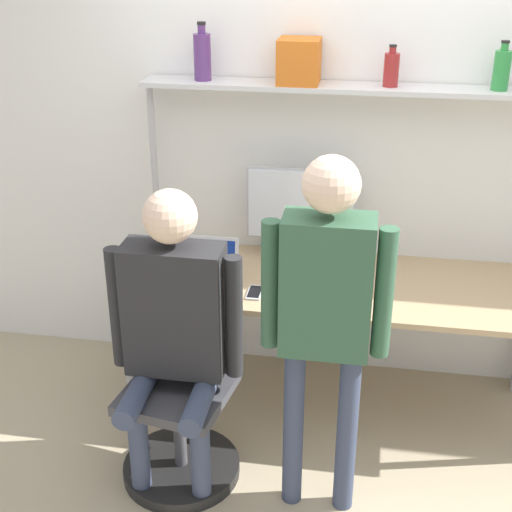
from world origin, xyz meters
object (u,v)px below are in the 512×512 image
person_seated (173,319)px  person_standing (326,300)px  bottle_purple (202,56)px  storage_box (299,61)px  monitor (301,209)px  laptop (208,272)px  cell_phone (255,293)px  bottle_green (502,69)px  bottle_red (391,69)px  office_chair (183,418)px

person_seated → person_standing: size_ratio=0.87×
bottle_purple → storage_box: size_ratio=1.31×
monitor → person_standing: bearing=-78.0°
laptop → cell_phone: laptop is taller
bottle_purple → bottle_green: bottle_purple is taller
person_standing → storage_box: storage_box is taller
laptop → bottle_purple: 1.09m
storage_box → person_standing: bearing=-76.8°
bottle_green → cell_phone: bearing=-157.4°
storage_box → bottle_purple: bearing=180.0°
laptop → storage_box: 1.14m
cell_phone → bottle_red: bottle_red is taller
cell_phone → person_standing: (0.39, -0.58, 0.30)m
office_chair → person_seated: bearing=-98.6°
cell_phone → office_chair: 0.70m
monitor → storage_box: (-0.03, 0.03, 0.77)m
person_standing → monitor: bearing=102.0°
bottle_green → storage_box: 0.96m
storage_box → monitor: bearing=-42.1°
office_chair → storage_box: (0.41, 0.92, 1.51)m
laptop → bottle_green: 1.72m
office_chair → bottle_purple: bearing=94.8°
monitor → bottle_red: (0.42, 0.03, 0.74)m
bottle_green → bottle_red: size_ratio=1.16×
monitor → cell_phone: size_ratio=3.88×
cell_phone → person_seated: size_ratio=0.10×
office_chair → bottle_green: bearing=33.9°
laptop → bottle_purple: size_ratio=1.05×
bottle_red → person_standing: bearing=-101.1°
monitor → bottle_red: bottle_red is taller
person_standing → bottle_purple: bearing=125.1°
monitor → person_standing: person_standing is taller
monitor → bottle_purple: 0.93m
office_chair → monitor: bearing=63.7°
monitor → bottle_purple: (-0.52, 0.03, 0.78)m
laptop → monitor: bearing=39.9°
office_chair → person_standing: 1.01m
office_chair → person_standing: bearing=-10.3°
bottle_purple → monitor: bearing=-3.0°
office_chair → bottle_red: (0.86, 0.92, 1.49)m
person_standing → bottle_green: size_ratio=7.19×
bottle_purple → office_chair: bearing=-85.2°
bottle_purple → bottle_red: bottle_purple is taller
monitor → cell_phone: (-0.17, -0.43, -0.29)m
laptop → storage_box: bearing=44.1°
person_standing → office_chair: bearing=169.7°
monitor → bottle_green: bearing=1.7°
monitor → office_chair: size_ratio=0.62×
person_seated → monitor: bearing=64.5°
laptop → person_standing: bearing=-45.5°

